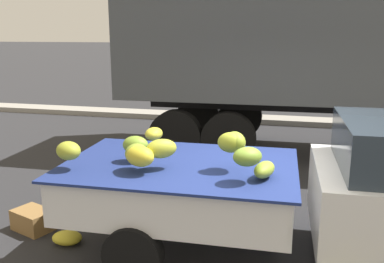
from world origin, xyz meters
name	(u,v)px	position (x,y,z in m)	size (l,w,h in m)	color
ground	(275,255)	(0.00, 0.00, 0.00)	(220.00, 220.00, 0.00)	#28282B
curb_strip	(288,121)	(0.00, 7.70, 0.08)	(80.00, 0.80, 0.16)	gray
pickup_truck	(348,192)	(0.75, -0.01, 0.88)	(4.85, 2.00, 1.70)	white
fallen_banana_bunch_near_tailgate	(67,238)	(-2.56, -0.34, 0.08)	(0.38, 0.28, 0.17)	yellow
produce_crate	(33,220)	(-3.21, -0.09, 0.14)	(0.52, 0.36, 0.28)	olive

